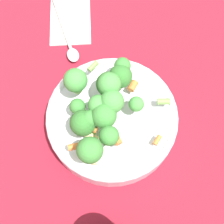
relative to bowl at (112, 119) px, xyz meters
name	(u,v)px	position (x,y,z in m)	size (l,w,h in m)	color
ground_plane	(112,124)	(0.00, 0.00, -0.03)	(3.00, 3.00, 0.00)	maroon
bowl	(112,119)	(0.00, 0.00, 0.00)	(0.25, 0.25, 0.05)	silver
pasta_salad	(102,103)	(-0.02, 0.00, 0.07)	(0.20, 0.21, 0.09)	#8CB766
napkin	(70,19)	(-0.06, 0.28, -0.03)	(0.11, 0.15, 0.01)	white
spoon	(67,39)	(-0.07, 0.21, -0.02)	(0.05, 0.20, 0.01)	silver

